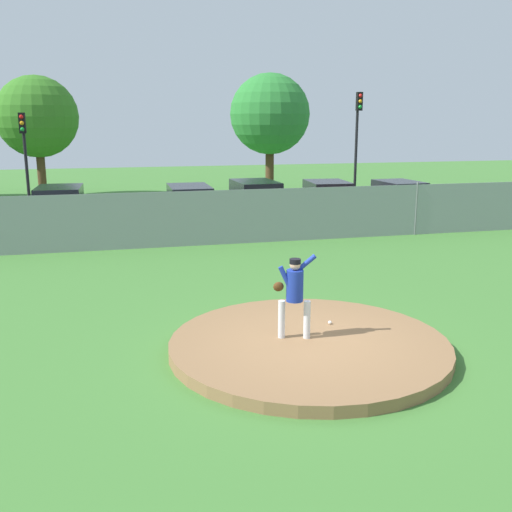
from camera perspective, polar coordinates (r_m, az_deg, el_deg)
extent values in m
plane|color=#427A33|center=(16.76, -1.59, -1.63)|extent=(80.00, 80.00, 0.00)
cube|color=#2B2B2D|center=(24.94, -5.84, 3.18)|extent=(44.00, 7.00, 0.01)
cylinder|color=olive|center=(11.22, 5.14, -8.63)|extent=(5.25, 5.25, 0.22)
cylinder|color=silver|center=(11.16, 2.49, -6.14)|extent=(0.13, 0.13, 0.73)
cylinder|color=silver|center=(11.16, 4.96, -6.17)|extent=(0.13, 0.13, 0.73)
cylinder|color=navy|center=(10.96, 3.78, -2.89)|extent=(0.32, 0.32, 0.60)
cylinder|color=navy|center=(10.91, 4.71, -0.85)|extent=(0.46, 0.22, 0.41)
cylinder|color=navy|center=(10.86, 2.89, -2.15)|extent=(0.29, 0.17, 0.46)
ellipsoid|color=#4C2D14|center=(10.92, 2.20, -2.98)|extent=(0.20, 0.12, 0.18)
sphere|color=tan|center=(10.85, 3.81, -0.87)|extent=(0.20, 0.20, 0.20)
cylinder|color=black|center=(10.84, 3.81, -0.51)|extent=(0.21, 0.21, 0.09)
sphere|color=white|center=(12.04, 7.17, -6.41)|extent=(0.07, 0.07, 0.07)
cube|color=gray|center=(20.40, -4.05, 3.72)|extent=(38.53, 0.03, 1.90)
cylinder|color=slate|center=(23.00, 15.26, 4.47)|extent=(0.07, 0.07, 2.00)
cube|color=#B7BABF|center=(24.36, -18.41, 4.00)|extent=(1.97, 4.51, 0.75)
cube|color=black|center=(24.26, -18.53, 5.63)|extent=(1.76, 2.51, 0.65)
cylinder|color=black|center=(25.77, -18.03, 3.64)|extent=(1.90, 0.71, 0.64)
cylinder|color=black|center=(23.06, -18.69, 2.55)|extent=(1.90, 0.71, 0.64)
cube|color=#146066|center=(27.26, 13.64, 5.09)|extent=(2.01, 4.25, 0.65)
cube|color=black|center=(27.18, 13.72, 6.42)|extent=(1.76, 2.38, 0.62)
cylinder|color=black|center=(28.40, 12.27, 4.80)|extent=(1.86, 0.75, 0.64)
cylinder|color=black|center=(26.22, 15.05, 3.99)|extent=(1.86, 0.75, 0.64)
cube|color=silver|center=(24.31, -6.43, 4.44)|extent=(1.80, 4.68, 0.65)
cube|color=black|center=(24.22, -6.47, 5.99)|extent=(1.64, 2.58, 0.68)
cylinder|color=black|center=(25.78, -6.83, 4.19)|extent=(1.82, 0.65, 0.64)
cylinder|color=black|center=(22.95, -5.95, 3.12)|extent=(1.82, 0.65, 0.64)
cube|color=#A81919|center=(26.82, 6.92, 5.27)|extent=(2.20, 4.43, 0.68)
cube|color=black|center=(26.74, 6.96, 6.60)|extent=(1.90, 2.49, 0.57)
cylinder|color=black|center=(28.13, 6.13, 4.95)|extent=(1.99, 0.78, 0.64)
cylinder|color=black|center=(25.61, 7.76, 4.11)|extent=(1.99, 0.78, 0.64)
cube|color=tan|center=(24.90, -0.08, 4.87)|extent=(1.96, 4.75, 0.77)
cube|color=black|center=(24.81, -0.08, 6.52)|extent=(1.74, 2.64, 0.67)
cylinder|color=black|center=(26.34, -0.95, 4.47)|extent=(1.88, 0.70, 0.64)
cylinder|color=black|center=(23.58, 0.90, 3.46)|extent=(1.88, 0.70, 0.64)
cylinder|color=black|center=(28.81, -21.37, 8.26)|extent=(0.14, 0.14, 4.57)
cube|color=black|center=(28.57, -21.72, 11.89)|extent=(0.28, 0.24, 0.90)
sphere|color=red|center=(28.45, -21.80, 12.43)|extent=(0.18, 0.18, 0.18)
sphere|color=orange|center=(28.45, -21.75, 11.89)|extent=(0.18, 0.18, 0.18)
sphere|color=green|center=(28.45, -21.71, 11.34)|extent=(0.18, 0.18, 0.18)
cylinder|color=black|center=(30.89, 9.67, 10.18)|extent=(0.14, 0.14, 5.61)
cube|color=black|center=(30.70, 9.98, 14.55)|extent=(0.28, 0.24, 0.90)
sphere|color=red|center=(30.60, 10.10, 15.06)|extent=(0.18, 0.18, 0.18)
sphere|color=orange|center=(30.59, 10.08, 14.55)|extent=(0.18, 0.18, 0.18)
sphere|color=green|center=(30.59, 10.06, 14.05)|extent=(0.18, 0.18, 0.18)
cylinder|color=#4C331E|center=(34.91, -20.07, 7.66)|extent=(0.46, 0.46, 2.89)
sphere|color=#347320|center=(34.80, -20.46, 12.54)|extent=(4.39, 4.39, 4.39)
cylinder|color=#4C331E|center=(34.45, 1.33, 8.46)|extent=(0.49, 0.49, 3.00)
sphere|color=#2C7E32|center=(34.34, 1.36, 13.60)|extent=(4.54, 4.54, 4.54)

